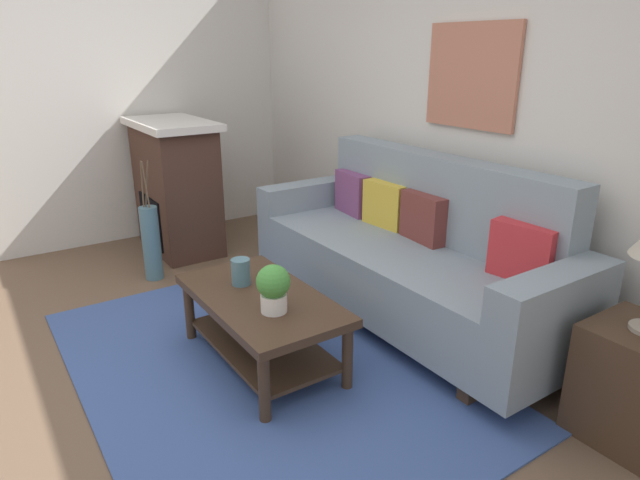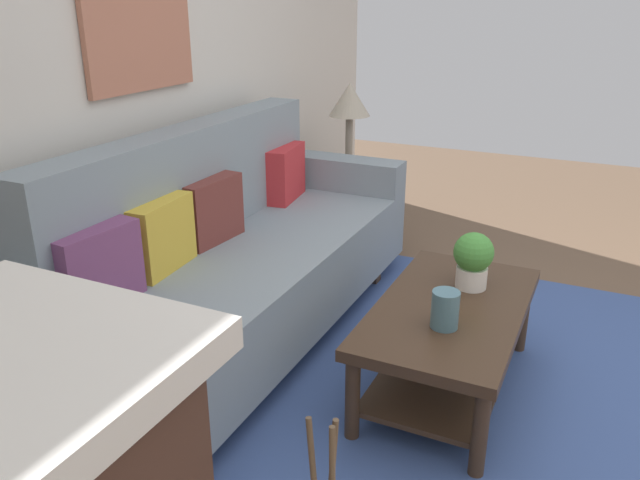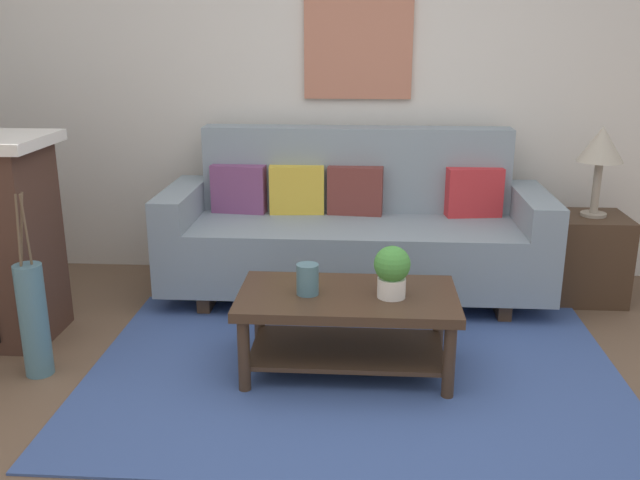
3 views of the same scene
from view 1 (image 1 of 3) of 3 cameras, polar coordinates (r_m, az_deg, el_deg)
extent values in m
plane|color=brown|center=(3.12, -14.52, -15.35)|extent=(9.44, 9.44, 0.00)
cube|color=silver|center=(3.84, 16.19, 12.80)|extent=(5.44, 0.10, 2.70)
cube|color=silver|center=(5.41, -20.44, 14.11)|extent=(0.10, 5.11, 2.70)
cube|color=#3D5693|center=(3.27, -6.09, -12.84)|extent=(2.72, 1.90, 0.01)
cube|color=gray|center=(3.69, 8.30, -3.51)|extent=(2.04, 0.84, 0.40)
cube|color=gray|center=(3.75, 12.32, 4.38)|extent=(2.04, 0.20, 0.56)
cube|color=gray|center=(4.49, -1.19, 2.29)|extent=(0.20, 0.84, 0.60)
cube|color=gray|center=(3.00, 22.93, -8.49)|extent=(0.20, 0.84, 0.60)
cube|color=#422D1E|center=(4.45, 0.24, -2.77)|extent=(0.08, 0.74, 0.12)
cube|color=#422D1E|center=(3.26, 19.14, -12.85)|extent=(0.08, 0.74, 0.12)
cube|color=#7A4270|center=(4.25, 3.47, 4.91)|extent=(0.37, 0.16, 0.32)
cube|color=gold|center=(3.96, 6.86, 3.71)|extent=(0.37, 0.15, 0.32)
cube|color=brown|center=(3.69, 10.76, 2.31)|extent=(0.37, 0.15, 0.32)
cube|color=red|center=(3.21, 20.39, -1.18)|extent=(0.37, 0.17, 0.32)
cube|color=#422D1E|center=(3.12, -6.21, -6.17)|extent=(1.10, 0.60, 0.05)
cube|color=#422D1E|center=(3.25, -6.02, -10.70)|extent=(0.98, 0.50, 0.02)
cylinder|color=#422D1E|center=(3.53, -13.47, -7.29)|extent=(0.06, 0.06, 0.38)
cylinder|color=#422D1E|center=(2.75, -5.84, -15.19)|extent=(0.06, 0.06, 0.38)
cylinder|color=#422D1E|center=(3.70, -6.23, -5.50)|extent=(0.06, 0.06, 0.38)
cylinder|color=#422D1E|center=(2.97, 2.88, -12.18)|extent=(0.06, 0.06, 0.38)
cylinder|color=slate|center=(3.23, -8.27, -3.30)|extent=(0.11, 0.11, 0.16)
cylinder|color=white|center=(2.90, -4.84, -6.55)|extent=(0.14, 0.14, 0.10)
sphere|color=#46933C|center=(2.84, -4.91, -4.34)|extent=(0.18, 0.18, 0.18)
cube|color=#422D1E|center=(2.98, 30.10, -12.94)|extent=(0.44, 0.44, 0.56)
cube|color=#472D23|center=(5.04, -14.74, 5.10)|extent=(0.90, 0.50, 1.10)
cube|color=black|center=(5.03, -17.22, 1.88)|extent=(0.52, 0.02, 0.44)
cube|color=silver|center=(4.93, -15.33, 11.63)|extent=(1.02, 0.58, 0.06)
cylinder|color=slate|center=(4.48, -17.21, -0.33)|extent=(0.14, 0.14, 0.59)
cylinder|color=brown|center=(4.33, -17.75, 5.52)|extent=(0.02, 0.03, 0.36)
cylinder|color=brown|center=(4.36, -17.65, 5.63)|extent=(0.04, 0.05, 0.36)
cylinder|color=brown|center=(4.35, -18.09, 5.56)|extent=(0.03, 0.02, 0.36)
cube|color=#B77056|center=(3.78, 15.51, 16.18)|extent=(0.73, 0.03, 0.66)
camera|label=2|loc=(4.99, -26.48, 16.75)|focal=35.39mm
camera|label=3|loc=(3.13, -73.59, 4.76)|focal=38.90mm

